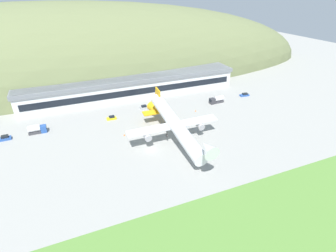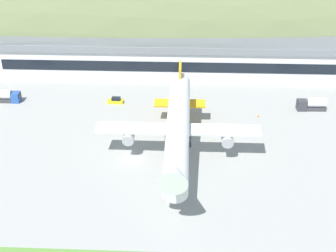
# 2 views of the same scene
# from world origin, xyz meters

# --- Properties ---
(ground_plane) EXTENTS (439.11, 439.11, 0.00)m
(ground_plane) POSITION_xyz_m (0.00, 0.00, 0.00)
(ground_plane) COLOR gray
(hill_backdrop) EXTENTS (334.53, 83.52, 81.26)m
(hill_backdrop) POSITION_xyz_m (-22.29, 89.04, 0.00)
(hill_backdrop) COLOR #667047
(hill_backdrop) RESTS_ON ground_plane
(terminal_building) EXTENTS (101.92, 18.48, 9.96)m
(terminal_building) POSITION_xyz_m (7.75, 49.60, 5.64)
(terminal_building) COLOR silver
(terminal_building) RESTS_ON ground_plane
(cargo_airplane) EXTENTS (32.06, 46.17, 12.71)m
(cargo_airplane) POSITION_xyz_m (8.82, 1.40, 6.80)
(cargo_airplane) COLOR silver
(service_car_0) EXTENTS (3.92, 1.80, 1.65)m
(service_car_0) POSITION_xyz_m (7.91, 31.45, 0.68)
(service_car_0) COLOR #999EA3
(service_car_0) RESTS_ON ground_plane
(service_car_1) EXTENTS (3.87, 1.82, 1.48)m
(service_car_1) POSITION_xyz_m (-7.31, 26.73, 0.61)
(service_car_1) COLOR gold
(service_car_1) RESTS_ON ground_plane
(fuel_truck) EXTENTS (6.19, 2.43, 3.20)m
(fuel_truck) POSITION_xyz_m (-34.32, 26.23, 1.50)
(fuel_truck) COLOR #264C99
(fuel_truck) RESTS_ON ground_plane
(box_truck) EXTENTS (6.95, 2.47, 3.10)m
(box_truck) POSITION_xyz_m (40.35, 24.97, 1.47)
(box_truck) COLOR #333338
(box_truck) RESTS_ON ground_plane
(traffic_cone_0) EXTENTS (0.52, 0.52, 0.58)m
(traffic_cone_0) POSITION_xyz_m (27.20, 20.53, 0.28)
(traffic_cone_0) COLOR orange
(traffic_cone_0) RESTS_ON ground_plane
(traffic_cone_1) EXTENTS (0.52, 0.52, 0.58)m
(traffic_cone_1) POSITION_xyz_m (-5.86, 12.19, 0.28)
(traffic_cone_1) COLOR orange
(traffic_cone_1) RESTS_ON ground_plane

